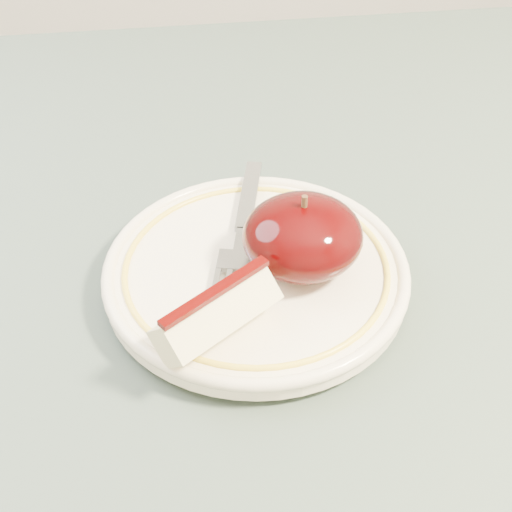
{
  "coord_description": "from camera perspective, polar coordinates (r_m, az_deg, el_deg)",
  "views": [
    {
      "loc": [
        -0.01,
        -0.34,
        1.1
      ],
      "look_at": [
        0.03,
        0.01,
        0.78
      ],
      "focal_mm": 50.0,
      "sensor_mm": 36.0,
      "label": 1
    }
  ],
  "objects": [
    {
      "name": "table",
      "position": [
        0.55,
        -3.43,
        -10.01
      ],
      "size": [
        0.9,
        0.9,
        0.75
      ],
      "color": "brown",
      "rests_on": "ground"
    },
    {
      "name": "plate",
      "position": [
        0.49,
        0.0,
        -1.24
      ],
      "size": [
        0.21,
        0.21,
        0.02
      ],
      "color": "white",
      "rests_on": "table"
    },
    {
      "name": "apple_half",
      "position": [
        0.47,
        3.75,
        1.59
      ],
      "size": [
        0.08,
        0.08,
        0.06
      ],
      "color": "black",
      "rests_on": "plate"
    },
    {
      "name": "apple_wedge",
      "position": [
        0.43,
        -3.16,
        -4.62
      ],
      "size": [
        0.09,
        0.07,
        0.04
      ],
      "rotation": [
        0.0,
        0.0,
        0.62
      ],
      "color": "beige",
      "rests_on": "plate"
    },
    {
      "name": "fork",
      "position": [
        0.51,
        -1.06,
        2.02
      ],
      "size": [
        0.06,
        0.16,
        0.0
      ],
      "rotation": [
        0.0,
        0.0,
        1.34
      ],
      "color": "gray",
      "rests_on": "plate"
    }
  ]
}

